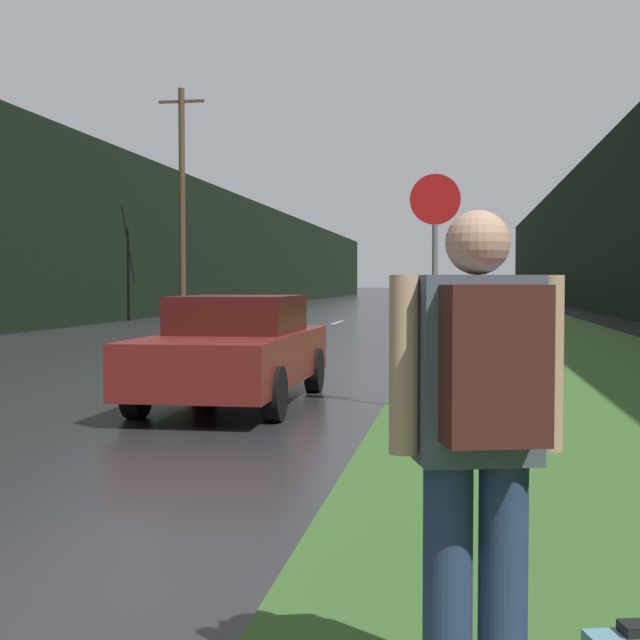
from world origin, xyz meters
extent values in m
cube|color=#386028|center=(6.90, 40.00, 0.01)|extent=(6.00, 240.00, 0.02)
cube|color=silver|center=(0.00, 15.04, 0.00)|extent=(0.12, 3.00, 0.01)
cube|color=silver|center=(0.00, 22.04, 0.00)|extent=(0.12, 3.00, 0.01)
cube|color=silver|center=(0.00, 29.04, 0.00)|extent=(0.12, 3.00, 0.01)
cube|color=silver|center=(0.00, 36.04, 0.00)|extent=(0.12, 3.00, 0.01)
cube|color=black|center=(-9.90, 50.00, 3.55)|extent=(2.00, 140.00, 7.10)
cube|color=black|center=(12.90, 50.00, 4.43)|extent=(2.00, 140.00, 8.86)
cylinder|color=#4C3823|center=(-5.80, 34.17, 4.52)|extent=(0.24, 0.24, 9.04)
cube|color=#4C3823|center=(-5.80, 34.17, 8.54)|extent=(1.80, 0.10, 0.10)
cylinder|color=slate|center=(4.53, 11.90, 1.14)|extent=(0.07, 0.07, 2.28)
cylinder|color=#B71414|center=(4.53, 11.90, 2.59)|extent=(0.62, 0.02, 0.62)
cylinder|color=navy|center=(4.80, 4.12, 0.47)|extent=(0.18, 0.18, 0.93)
cylinder|color=navy|center=(5.00, 4.17, 0.47)|extent=(0.18, 0.18, 0.93)
cube|color=#4C5666|center=(4.90, 4.15, 1.27)|extent=(0.48, 0.35, 0.67)
sphere|color=tan|center=(4.90, 4.15, 1.72)|extent=(0.23, 0.23, 0.23)
cylinder|color=tan|center=(4.64, 4.08, 1.28)|extent=(0.10, 0.10, 0.63)
cylinder|color=tan|center=(5.16, 4.22, 1.28)|extent=(0.10, 0.10, 0.63)
cube|color=#471E19|center=(4.96, 3.94, 1.30)|extent=(0.38, 0.27, 0.54)
cube|color=black|center=(5.49, 4.23, 0.33)|extent=(0.16, 0.13, 0.04)
cube|color=maroon|center=(1.95, 12.15, 0.60)|extent=(1.72, 4.51, 0.64)
cube|color=#40120F|center=(1.95, 12.37, 1.16)|extent=(1.46, 2.03, 0.48)
cylinder|color=black|center=(2.77, 10.75, 0.32)|extent=(0.20, 0.63, 0.63)
cylinder|color=black|center=(1.13, 10.75, 0.32)|extent=(0.20, 0.63, 0.63)
cylinder|color=black|center=(2.77, 13.54, 0.32)|extent=(0.20, 0.63, 0.63)
cylinder|color=black|center=(1.13, 13.54, 0.32)|extent=(0.20, 0.63, 0.63)
camera|label=1|loc=(4.84, 0.94, 1.57)|focal=50.00mm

